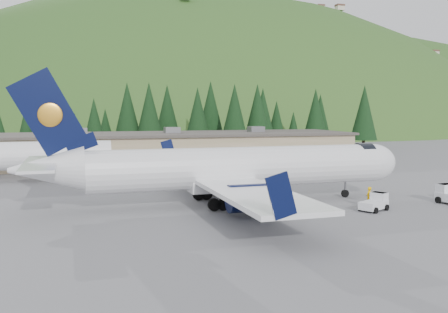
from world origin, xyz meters
TOP-DOWN VIEW (x-y plane):
  - ground at (0.00, 0.00)m, footprint 600.00×600.00m
  - airliner at (-1.11, -0.03)m, footprint 37.73×35.32m
  - baggage_tug_a at (10.53, -6.49)m, footprint 3.24×2.72m
  - terminal_building at (-5.01, 38.00)m, footprint 71.00×17.00m
  - ramp_worker at (10.79, -5.03)m, footprint 0.83×0.78m
  - tree_line at (0.48, 62.42)m, footprint 114.41×17.43m
  - hills at (53.34, 207.38)m, footprint 614.00×330.00m

SIDE VIEW (x-z plane):
  - hills at x=53.34m, z-range -232.80..67.20m
  - ground at x=0.00m, z-range 0.00..0.00m
  - baggage_tug_a at x=10.53m, z-range -0.08..1.46m
  - ramp_worker at x=10.79m, z-range 0.00..1.90m
  - terminal_building at x=-5.01m, z-range -0.43..5.67m
  - airliner at x=-1.11m, z-range -2.93..9.62m
  - tree_line at x=0.48m, z-range 0.51..14.89m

